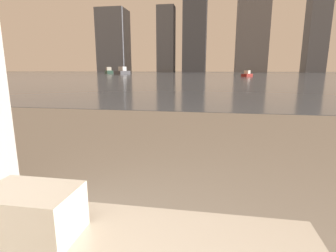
# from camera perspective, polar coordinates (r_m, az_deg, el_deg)

# --- Properties ---
(towel_stack) EXTENTS (0.29, 0.19, 0.16)m
(towel_stack) POSITION_cam_1_polar(r_m,az_deg,el_deg) (0.99, -27.56, -16.42)
(towel_stack) COLOR silver
(towel_stack) RESTS_ON bathtub
(harbor_water) EXTENTS (180.00, 110.00, 0.01)m
(harbor_water) POSITION_cam_1_polar(r_m,az_deg,el_deg) (61.80, 9.45, 10.99)
(harbor_water) COLOR slate
(harbor_water) RESTS_ON ground_plane
(harbor_boat_0) EXTENTS (2.43, 4.97, 1.79)m
(harbor_boat_0) POSITION_cam_1_polar(r_m,az_deg,el_deg) (63.22, -9.88, 11.57)
(harbor_boat_0) COLOR #4C4C51
(harbor_boat_0) RESTS_ON harbor_water
(harbor_boat_2) EXTENTS (2.02, 2.74, 0.98)m
(harbor_boat_2) POSITION_cam_1_polar(r_m,az_deg,el_deg) (43.71, 16.84, 10.69)
(harbor_boat_2) COLOR maroon
(harbor_boat_2) RESTS_ON harbor_water
(harbor_boat_3) EXTENTS (3.99, 5.05, 1.84)m
(harbor_boat_3) POSITION_cam_1_polar(r_m,az_deg,el_deg) (78.94, -12.75, 11.55)
(harbor_boat_3) COLOR #335647
(harbor_boat_3) RESTS_ON harbor_water
(skyline_tower_0) EXTENTS (12.47, 11.48, 27.20)m
(skyline_tower_0) POSITION_cam_1_polar(r_m,az_deg,el_deg) (126.79, -11.74, 17.58)
(skyline_tower_0) COLOR slate
(skyline_tower_0) RESTS_ON ground_plane
(skyline_tower_1) EXTENTS (7.40, 6.60, 27.67)m
(skyline_tower_1) POSITION_cam_1_polar(r_m,az_deg,el_deg) (120.34, -0.42, 18.24)
(skyline_tower_1) COLOR slate
(skyline_tower_1) RESTS_ON ground_plane
(skyline_tower_2) EXTENTS (9.70, 10.22, 35.43)m
(skyline_tower_2) POSITION_cam_1_polar(r_m,az_deg,el_deg) (119.27, 5.90, 20.11)
(skyline_tower_2) COLOR #4C515B
(skyline_tower_2) RESTS_ON ground_plane
(skyline_tower_3) EXTENTS (12.88, 6.03, 33.25)m
(skyline_tower_3) POSITION_cam_1_polar(r_m,az_deg,el_deg) (119.76, 17.92, 19.05)
(skyline_tower_3) COLOR slate
(skyline_tower_3) RESTS_ON ground_plane
(skyline_tower_4) EXTENTS (7.46, 8.04, 39.84)m
(skyline_tower_4) POSITION_cam_1_polar(r_m,az_deg,el_deg) (125.68, 29.82, 19.25)
(skyline_tower_4) COLOR slate
(skyline_tower_4) RESTS_ON ground_plane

